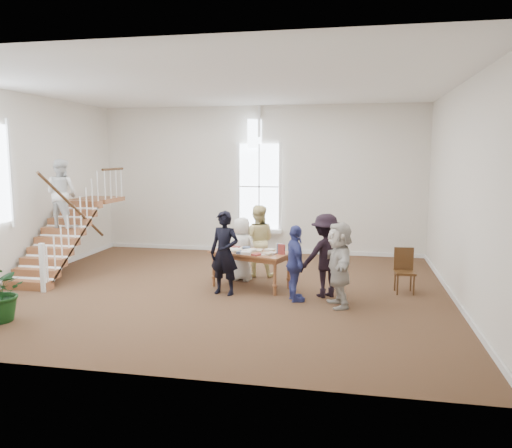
% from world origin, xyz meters
% --- Properties ---
extents(ground, '(10.00, 10.00, 0.00)m').
position_xyz_m(ground, '(0.00, 0.00, 0.00)').
color(ground, '#472E1C').
rests_on(ground, ground).
extents(room_shell, '(10.49, 10.00, 10.00)m').
position_xyz_m(room_shell, '(-0.00, 4.39, 0.40)').
color(room_shell, silver).
rests_on(room_shell, ground).
extents(staircase, '(1.10, 4.10, 2.92)m').
position_xyz_m(staircase, '(-4.34, 0.75, 1.62)').
color(staircase, brown).
rests_on(staircase, ground).
extents(library_table, '(1.98, 1.41, 0.90)m').
position_xyz_m(library_table, '(0.58, 0.31, 0.75)').
color(library_table, brown).
rests_on(library_table, ground).
extents(police_officer, '(0.75, 0.58, 1.83)m').
position_xyz_m(police_officer, '(0.13, -0.34, 0.92)').
color(police_officer, black).
rests_on(police_officer, ground).
extents(elderly_woman, '(0.85, 0.65, 1.54)m').
position_xyz_m(elderly_woman, '(0.23, 0.91, 0.77)').
color(elderly_woman, silver).
rests_on(elderly_woman, ground).
extents(person_yellow, '(0.92, 0.74, 1.79)m').
position_xyz_m(person_yellow, '(0.53, 1.41, 0.90)').
color(person_yellow, '#F5E399').
rests_on(person_yellow, ground).
extents(woman_cluster_a, '(0.68, 1.01, 1.59)m').
position_xyz_m(woman_cluster_a, '(1.70, -0.56, 0.80)').
color(woman_cluster_a, '#384088').
rests_on(woman_cluster_a, ground).
extents(woman_cluster_b, '(1.33, 1.17, 1.79)m').
position_xyz_m(woman_cluster_b, '(2.30, -0.11, 0.90)').
color(woman_cluster_b, black).
rests_on(woman_cluster_b, ground).
extents(woman_cluster_c, '(0.93, 1.67, 1.71)m').
position_xyz_m(woman_cluster_c, '(2.60, -0.76, 0.86)').
color(woman_cluster_c, beige).
rests_on(woman_cluster_c, ground).
extents(floor_plant, '(1.18, 1.08, 1.12)m').
position_xyz_m(floor_plant, '(-3.40, -2.89, 0.56)').
color(floor_plant, '#113713').
rests_on(floor_plant, ground).
extents(side_chair, '(0.46, 0.46, 0.99)m').
position_xyz_m(side_chair, '(3.99, 0.57, 0.55)').
color(side_chair, '#34200E').
rests_on(side_chair, ground).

